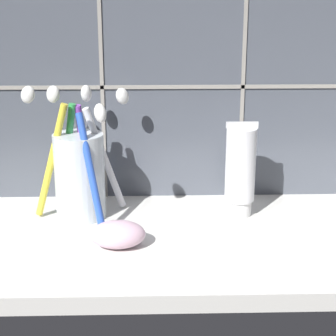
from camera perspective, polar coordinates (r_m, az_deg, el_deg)
The scene contains 5 objects.
sink_counter at distance 69.77cm, azimuth 7.21°, elevation -7.45°, with size 76.72×28.37×2.00cm, color silver.
tile_wall_backsplash at distance 77.82cm, azimuth 6.26°, elevation 12.40°, with size 86.72×1.72×46.85cm.
toothbrush_cup at distance 72.86cm, azimuth -8.96°, elevation -0.32°, with size 13.93×12.29×17.44cm.
toothpaste_tube at distance 73.11cm, azimuth 7.36°, elevation -0.21°, with size 4.08×3.88×12.57cm.
soap_bar at distance 65.37cm, azimuth -5.12°, elevation -6.73°, with size 6.41×4.72×3.05cm, color #DBB2C6.
Camera 1 is at (-10.38, -62.37, 30.49)cm, focal length 60.00 mm.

